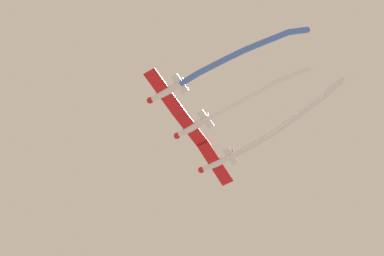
% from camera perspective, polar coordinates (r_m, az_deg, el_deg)
% --- Properties ---
extents(airplane_lead, '(7.39, 6.39, 1.99)m').
position_cam_1_polar(airplane_lead, '(104.43, 1.92, -2.82)').
color(airplane_lead, white).
extents(smoke_trail_lead, '(13.51, 14.46, 4.38)m').
position_cam_1_polar(smoke_trail_lead, '(103.35, 7.68, 0.59)').
color(smoke_trail_lead, white).
extents(airplane_left_wing, '(7.13, 6.57, 1.99)m').
position_cam_1_polar(airplane_left_wing, '(101.48, -0.06, 0.03)').
color(airplane_left_wing, white).
extents(smoke_trail_left_wing, '(10.25, 12.98, 1.20)m').
position_cam_1_polar(smoke_trail_left_wing, '(99.15, 5.22, 2.80)').
color(smoke_trail_left_wing, white).
extents(airplane_right_wing, '(7.24, 6.48, 1.99)m').
position_cam_1_polar(airplane_right_wing, '(98.39, -2.17, 2.87)').
color(airplane_right_wing, white).
extents(smoke_trail_right_wing, '(9.71, 16.67, 4.10)m').
position_cam_1_polar(smoke_trail_right_wing, '(97.39, 4.11, 6.01)').
color(smoke_trail_right_wing, '#4C75DB').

